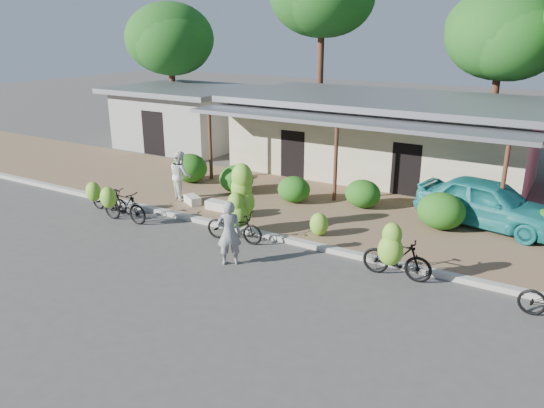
% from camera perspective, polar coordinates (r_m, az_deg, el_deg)
% --- Properties ---
extents(ground, '(100.00, 100.00, 0.00)m').
position_cam_1_polar(ground, '(14.60, -3.35, -6.45)').
color(ground, '#484643').
rests_on(ground, ground).
extents(sidewalk, '(60.00, 6.00, 0.12)m').
position_cam_1_polar(sidewalk, '(18.61, 5.29, -0.66)').
color(sidewalk, brown).
rests_on(sidewalk, ground).
extents(curb, '(60.00, 0.25, 0.15)m').
position_cam_1_polar(curb, '(16.12, 0.63, -3.64)').
color(curb, '#A8A399').
rests_on(curb, ground).
extents(shop_main, '(13.00, 8.50, 3.35)m').
position_cam_1_polar(shop_main, '(23.51, 11.77, 7.29)').
color(shop_main, beige).
rests_on(shop_main, ground).
extents(shop_grey, '(7.00, 6.00, 3.15)m').
position_cam_1_polar(shop_grey, '(29.02, -9.35, 9.32)').
color(shop_grey, gray).
rests_on(shop_grey, ground).
extents(tree_back_left, '(5.12, 5.00, 7.50)m').
position_cam_1_polar(tree_back_left, '(32.03, -11.07, 17.25)').
color(tree_back_left, '#552F22').
rests_on(tree_back_left, ground).
extents(tree_center_right, '(5.25, 5.14, 7.84)m').
position_cam_1_polar(tree_center_right, '(27.83, 23.22, 16.59)').
color(tree_center_right, '#552F22').
rests_on(tree_center_right, ground).
extents(hedge_0, '(1.48, 1.34, 1.16)m').
position_cam_1_polar(hedge_0, '(21.85, -8.84, 3.86)').
color(hedge_0, '#276116').
rests_on(hedge_0, sidewalk).
extents(hedge_1, '(1.35, 1.21, 1.05)m').
position_cam_1_polar(hedge_1, '(20.23, -3.85, 2.69)').
color(hedge_1, '#276116').
rests_on(hedge_1, sidewalk).
extents(hedge_2, '(1.20, 1.08, 0.94)m').
position_cam_1_polar(hedge_2, '(19.11, 2.37, 1.59)').
color(hedge_2, '#276116').
rests_on(hedge_2, sidewalk).
extents(hedge_3, '(1.25, 1.13, 0.98)m').
position_cam_1_polar(hedge_3, '(18.80, 9.74, 1.10)').
color(hedge_3, '#276116').
rests_on(hedge_3, sidewalk).
extents(hedge_4, '(1.48, 1.33, 1.16)m').
position_cam_1_polar(hedge_4, '(17.36, 17.75, -0.72)').
color(hedge_4, '#276116').
rests_on(hedge_4, sidewalk).
extents(bike_far_left, '(1.64, 1.18, 1.24)m').
position_cam_1_polar(bike_far_left, '(19.22, -17.37, 0.59)').
color(bike_far_left, black).
rests_on(bike_far_left, ground).
extents(bike_left, '(1.82, 1.17, 1.37)m').
position_cam_1_polar(bike_left, '(18.02, -15.84, -0.10)').
color(bike_left, black).
rests_on(bike_left, ground).
extents(bike_center, '(1.90, 1.27, 2.30)m').
position_cam_1_polar(bike_center, '(16.01, -3.64, -0.63)').
color(bike_center, black).
rests_on(bike_center, ground).
extents(bike_right, '(1.83, 1.19, 1.70)m').
position_cam_1_polar(bike_right, '(13.77, 13.13, -5.33)').
color(bike_right, black).
rests_on(bike_right, ground).
extents(loose_banana_a, '(0.52, 0.44, 0.65)m').
position_cam_1_polar(loose_banana_a, '(17.89, -3.77, -0.13)').
color(loose_banana_a, '#77BD2F').
rests_on(loose_banana_a, sidewalk).
extents(loose_banana_b, '(0.47, 0.40, 0.58)m').
position_cam_1_polar(loose_banana_b, '(17.64, -3.25, -0.50)').
color(loose_banana_b, '#77BD2F').
rests_on(loose_banana_b, sidewalk).
extents(loose_banana_c, '(0.58, 0.49, 0.72)m').
position_cam_1_polar(loose_banana_c, '(16.11, 5.07, -2.18)').
color(loose_banana_c, '#77BD2F').
rests_on(loose_banana_c, sidewalk).
extents(sack_near, '(0.85, 0.40, 0.30)m').
position_cam_1_polar(sack_near, '(18.47, -5.84, -0.15)').
color(sack_near, beige).
rests_on(sack_near, sidewalk).
extents(sack_far, '(0.84, 0.69, 0.28)m').
position_cam_1_polar(sack_far, '(19.22, -8.56, 0.46)').
color(sack_far, beige).
rests_on(sack_far, sidewalk).
extents(vendor, '(0.78, 0.75, 1.80)m').
position_cam_1_polar(vendor, '(14.28, -4.64, -3.13)').
color(vendor, gray).
rests_on(vendor, ground).
extents(bystander, '(1.09, 1.02, 1.79)m').
position_cam_1_polar(bystander, '(19.65, -9.83, 3.10)').
color(bystander, white).
rests_on(bystander, sidewalk).
extents(teal_van, '(4.74, 2.66, 1.52)m').
position_cam_1_polar(teal_van, '(18.04, 22.26, 0.11)').
color(teal_van, '#1C807F').
rests_on(teal_van, sidewalk).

